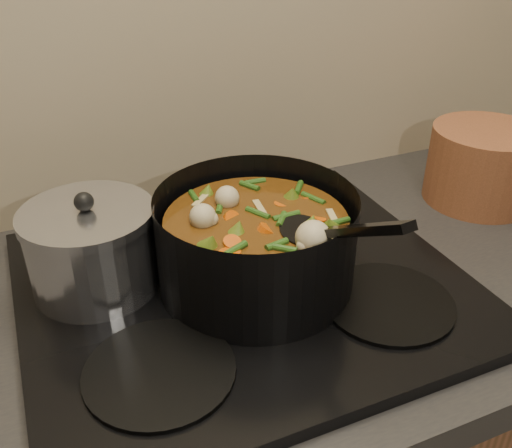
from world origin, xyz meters
name	(u,v)px	position (x,y,z in m)	size (l,w,h in m)	color
stovetop	(244,285)	(0.00, 1.93, 0.92)	(0.62, 0.54, 0.03)	black
stockpot	(256,244)	(0.02, 1.92, 0.99)	(0.30, 0.38, 0.20)	black
saucepan	(92,249)	(-0.20, 2.00, 0.99)	(0.18, 0.18, 0.15)	silver
terracotta_crock	(483,165)	(0.51, 2.02, 0.98)	(0.20, 0.20, 0.14)	brown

